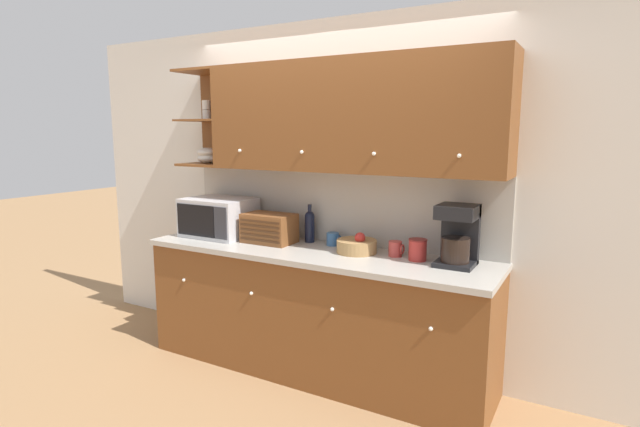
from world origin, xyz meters
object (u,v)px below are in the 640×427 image
fruit_basket (357,246)px  coffee_maker (458,235)px  wine_bottle (310,225)px  mug_blue_second (333,239)px  storage_canister (418,250)px  bread_box (269,228)px  mug (396,249)px  microwave (219,217)px

fruit_basket → coffee_maker: 0.72m
wine_bottle → mug_blue_second: size_ratio=2.81×
storage_canister → coffee_maker: size_ratio=0.37×
bread_box → mug: bread_box is taller
mug → storage_canister: (0.17, -0.03, 0.02)m
bread_box → mug: size_ratio=3.71×
fruit_basket → mug: fruit_basket is taller
wine_bottle → coffee_maker: size_ratio=0.75×
mug_blue_second → bread_box: bearing=-161.7°
fruit_basket → microwave: bearing=-178.3°
fruit_basket → storage_canister: size_ratio=1.97×
fruit_basket → coffee_maker: size_ratio=0.72×
mug_blue_second → storage_canister: (0.70, -0.11, 0.02)m
wine_bottle → storage_canister: bearing=-7.9°
wine_bottle → fruit_basket: 0.49m
microwave → mug_blue_second: 1.00m
mug_blue_second → mug: size_ratio=1.00×
storage_canister → mug: bearing=169.4°
mug_blue_second → storage_canister: bearing=-9.3°
bread_box → storage_canister: (1.18, 0.04, -0.04)m
microwave → storage_canister: (1.68, 0.04, -0.08)m
wine_bottle → mug: bearing=-7.3°
mug_blue_second → wine_bottle: bearing=176.8°
storage_canister → fruit_basket: bearing=-179.0°
microwave → wine_bottle: microwave is taller
bread_box → mug_blue_second: bearing=18.3°
storage_canister → coffee_maker: coffee_maker is taller
storage_canister → coffee_maker: (0.26, 0.01, 0.13)m
bread_box → wine_bottle: bearing=32.6°
wine_bottle → fruit_basket: (0.47, -0.13, -0.08)m
microwave → mug: 1.52m
fruit_basket → coffee_maker: bearing=1.7°
microwave → mug_blue_second: size_ratio=5.13×
fruit_basket → storage_canister: 0.44m
bread_box → wine_bottle: wine_bottle is taller
wine_bottle → coffee_maker: bearing=-5.6°
mug → storage_canister: storage_canister is taller
microwave → wine_bottle: size_ratio=1.82×
wine_bottle → microwave: bearing=-167.5°
microwave → mug_blue_second: microwave is taller
wine_bottle → storage_canister: wine_bottle is taller
microwave → bread_box: microwave is taller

